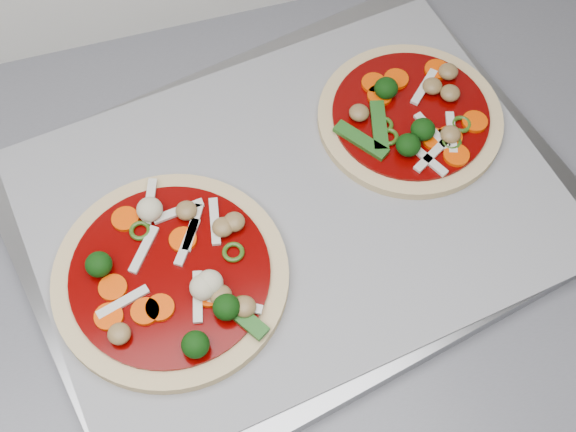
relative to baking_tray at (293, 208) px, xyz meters
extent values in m
cube|color=slate|center=(-0.24, -0.04, -0.03)|extent=(3.60, 0.60, 0.04)
cube|color=gray|center=(0.00, 0.00, 0.00)|extent=(0.58, 0.48, 0.02)
cube|color=gray|center=(0.00, 0.00, 0.01)|extent=(0.53, 0.42, 0.00)
cylinder|color=tan|center=(-0.13, -0.05, 0.02)|extent=(0.26, 0.26, 0.01)
cylinder|color=#6D0001|center=(-0.13, -0.05, 0.02)|extent=(0.22, 0.22, 0.00)
cube|color=beige|center=(-0.13, 0.03, 0.03)|extent=(0.02, 0.05, 0.00)
ellipsoid|color=#13390D|center=(-0.18, -0.03, 0.04)|extent=(0.03, 0.03, 0.02)
cube|color=beige|center=(-0.11, -0.02, 0.03)|extent=(0.03, 0.04, 0.00)
cube|color=beige|center=(-0.08, -0.01, 0.03)|extent=(0.02, 0.05, 0.00)
ellipsoid|color=olive|center=(-0.07, -0.02, 0.03)|extent=(0.03, 0.03, 0.01)
ellipsoid|color=#13390D|center=(-0.12, -0.12, 0.04)|extent=(0.03, 0.03, 0.02)
cylinder|color=#FF3A00|center=(-0.14, -0.08, 0.03)|extent=(0.03, 0.03, 0.00)
ellipsoid|color=olive|center=(-0.18, -0.09, 0.03)|extent=(0.03, 0.03, 0.01)
cube|color=beige|center=(-0.11, -0.08, 0.03)|extent=(0.02, 0.05, 0.00)
ellipsoid|color=#C3B897|center=(-0.10, -0.07, 0.04)|extent=(0.03, 0.03, 0.02)
ellipsoid|color=#13390D|center=(-0.09, -0.10, 0.04)|extent=(0.03, 0.03, 0.02)
cube|color=beige|center=(-0.14, -0.02, 0.03)|extent=(0.03, 0.04, 0.00)
cube|color=beige|center=(-0.17, -0.06, 0.03)|extent=(0.05, 0.02, 0.00)
torus|color=#2B4D13|center=(-0.14, 0.00, 0.03)|extent=(0.02, 0.02, 0.00)
ellipsoid|color=olive|center=(-0.10, 0.01, 0.03)|extent=(0.03, 0.03, 0.01)
ellipsoid|color=olive|center=(-0.09, -0.08, 0.03)|extent=(0.03, 0.03, 0.01)
ellipsoid|color=#C3B897|center=(-0.10, -0.07, 0.04)|extent=(0.03, 0.03, 0.02)
torus|color=#2B4D13|center=(-0.07, -0.10, 0.03)|extent=(0.03, 0.03, 0.00)
ellipsoid|color=olive|center=(-0.07, -0.10, 0.03)|extent=(0.02, 0.02, 0.01)
cube|color=beige|center=(-0.08, -0.09, 0.03)|extent=(0.05, 0.03, 0.00)
cylinder|color=#FF3A00|center=(-0.15, -0.08, 0.03)|extent=(0.03, 0.03, 0.00)
ellipsoid|color=#C3B897|center=(-0.13, 0.01, 0.04)|extent=(0.03, 0.03, 0.02)
cylinder|color=#FF3A00|center=(-0.15, 0.02, 0.03)|extent=(0.04, 0.04, 0.00)
cylinder|color=#FF3A00|center=(-0.10, -0.08, 0.03)|extent=(0.03, 0.03, 0.00)
cube|color=beige|center=(-0.11, 0.01, 0.03)|extent=(0.05, 0.01, 0.00)
cube|color=beige|center=(-0.10, -0.01, 0.03)|extent=(0.03, 0.05, 0.00)
torus|color=#2B4D13|center=(-0.07, -0.04, 0.03)|extent=(0.03, 0.03, 0.00)
ellipsoid|color=olive|center=(-0.06, -0.02, 0.03)|extent=(0.03, 0.03, 0.01)
cylinder|color=#FF3A00|center=(-0.11, -0.02, 0.03)|extent=(0.03, 0.03, 0.00)
cylinder|color=#FF3A00|center=(-0.19, -0.07, 0.03)|extent=(0.03, 0.03, 0.00)
cube|color=#295E1F|center=(-0.08, -0.10, 0.03)|extent=(0.04, 0.06, 0.00)
cylinder|color=#FF3A00|center=(-0.18, -0.05, 0.03)|extent=(0.03, 0.03, 0.00)
cylinder|color=tan|center=(0.14, 0.06, 0.02)|extent=(0.22, 0.22, 0.01)
cylinder|color=#6D0001|center=(0.14, 0.06, 0.02)|extent=(0.19, 0.19, 0.00)
cylinder|color=#FF3A00|center=(0.16, 0.02, 0.03)|extent=(0.03, 0.03, 0.00)
cylinder|color=#FF3A00|center=(0.16, 0.00, 0.03)|extent=(0.03, 0.03, 0.00)
torus|color=#2B4D13|center=(0.16, 0.01, 0.03)|extent=(0.03, 0.03, 0.00)
cylinder|color=#FF3A00|center=(0.14, 0.10, 0.03)|extent=(0.03, 0.03, 0.00)
ellipsoid|color=olive|center=(0.18, 0.07, 0.03)|extent=(0.03, 0.03, 0.01)
ellipsoid|color=olive|center=(0.19, 0.09, 0.03)|extent=(0.03, 0.03, 0.01)
ellipsoid|color=olive|center=(0.16, 0.02, 0.03)|extent=(0.03, 0.03, 0.01)
cube|color=beige|center=(0.13, 0.00, 0.03)|extent=(0.03, 0.05, 0.00)
torus|color=#2B4D13|center=(0.11, 0.04, 0.03)|extent=(0.03, 0.03, 0.00)
cube|color=#295E1F|center=(0.08, 0.04, 0.03)|extent=(0.05, 0.06, 0.00)
ellipsoid|color=#13390D|center=(0.12, 0.02, 0.03)|extent=(0.03, 0.03, 0.02)
cube|color=beige|center=(0.16, 0.08, 0.03)|extent=(0.04, 0.04, 0.00)
cylinder|color=#FF3A00|center=(0.18, 0.10, 0.03)|extent=(0.03, 0.03, 0.00)
cube|color=beige|center=(0.17, 0.02, 0.03)|extent=(0.02, 0.05, 0.00)
torus|color=#2B4D13|center=(0.18, 0.03, 0.03)|extent=(0.03, 0.03, 0.00)
cylinder|color=#FF3A00|center=(0.19, 0.03, 0.03)|extent=(0.03, 0.03, 0.00)
cube|color=beige|center=(0.15, 0.03, 0.03)|extent=(0.02, 0.05, 0.00)
torus|color=#2B4D13|center=(0.11, 0.05, 0.03)|extent=(0.03, 0.03, 0.00)
cube|color=beige|center=(0.14, 0.00, 0.03)|extent=(0.05, 0.03, 0.00)
cube|color=#295E1F|center=(0.10, 0.05, 0.03)|extent=(0.03, 0.06, 0.00)
cylinder|color=#FF3A00|center=(0.12, 0.09, 0.03)|extent=(0.03, 0.03, 0.00)
ellipsoid|color=olive|center=(0.17, 0.08, 0.03)|extent=(0.03, 0.03, 0.01)
cylinder|color=#FF3A00|center=(0.11, 0.10, 0.03)|extent=(0.03, 0.03, 0.00)
cylinder|color=#FF3A00|center=(0.15, 0.02, 0.03)|extent=(0.03, 0.03, 0.00)
ellipsoid|color=#13390D|center=(0.14, 0.03, 0.03)|extent=(0.02, 0.02, 0.02)
ellipsoid|color=olive|center=(0.09, 0.07, 0.03)|extent=(0.02, 0.02, 0.01)
ellipsoid|color=#13390D|center=(0.12, 0.09, 0.03)|extent=(0.03, 0.03, 0.02)
camera|label=1|loc=(-0.11, -0.37, 0.66)|focal=50.00mm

